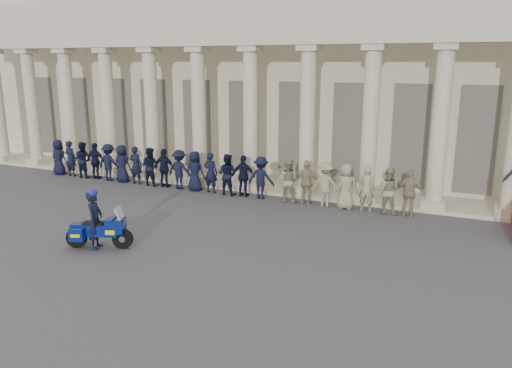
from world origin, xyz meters
The scene contains 5 objects.
ground centered at (0.00, 0.00, 0.00)m, with size 90.00×90.00×0.00m, color #3C3C3E.
building centered at (0.00, 14.74, 4.52)m, with size 40.00×12.50×9.00m.
officer_rank centered at (-2.87, 6.88, 0.90)m, with size 18.26×0.68×1.80m.
motorcycle centered at (-2.54, -0.45, 0.58)m, with size 2.01×1.20×1.35m.
rider centered at (-2.65, -0.50, 0.94)m, with size 0.64×0.77×1.91m.
Camera 1 is at (7.84, -11.77, 5.64)m, focal length 35.00 mm.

